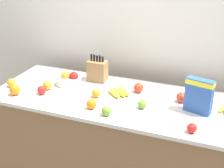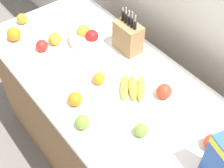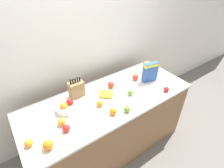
% 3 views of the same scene
% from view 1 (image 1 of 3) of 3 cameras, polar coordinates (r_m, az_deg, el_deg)
% --- Properties ---
extents(wall_back, '(9.00, 0.06, 2.60)m').
position_cam_1_polar(wall_back, '(2.89, 5.20, 10.05)').
color(wall_back, silver).
rests_on(wall_back, ground_plane).
extents(counter, '(2.01, 0.80, 0.89)m').
position_cam_1_polar(counter, '(2.72, 0.81, -10.81)').
color(counter, olive).
rests_on(counter, ground_plane).
extents(knife_block, '(0.17, 0.11, 0.28)m').
position_cam_1_polar(knife_block, '(2.76, -2.71, 2.45)').
color(knife_block, '#937047').
rests_on(knife_block, counter).
extents(cereal_box, '(0.21, 0.11, 0.26)m').
position_cam_1_polar(cereal_box, '(2.30, 15.63, -1.84)').
color(cereal_box, '#2D56A8').
rests_on(cereal_box, counter).
extents(fruit_bowl, '(0.21, 0.21, 0.12)m').
position_cam_1_polar(fruit_bowl, '(2.73, -7.88, 0.83)').
color(fruit_bowl, silver).
rests_on(fruit_bowl, counter).
extents(banana_bunch_right, '(0.22, 0.22, 0.04)m').
position_cam_1_polar(banana_bunch_right, '(2.52, 1.28, -1.50)').
color(banana_bunch_right, yellow).
rests_on(banana_bunch_right, counter).
extents(apple_leftmost, '(0.07, 0.07, 0.07)m').
position_cam_1_polar(apple_leftmost, '(2.59, -12.74, -1.08)').
color(apple_leftmost, red).
rests_on(apple_leftmost, counter).
extents(apple_near_bananas, '(0.07, 0.07, 0.07)m').
position_cam_1_polar(apple_near_bananas, '(2.32, 5.54, -3.68)').
color(apple_near_bananas, '#6B9E33').
rests_on(apple_near_bananas, counter).
extents(apple_front, '(0.07, 0.07, 0.07)m').
position_cam_1_polar(apple_front, '(2.10, 14.41, -7.80)').
color(apple_front, red).
rests_on(apple_front, counter).
extents(apple_by_knife_block, '(0.08, 0.08, 0.08)m').
position_cam_1_polar(apple_by_knife_block, '(2.46, 12.59, -2.38)').
color(apple_by_knife_block, red).
rests_on(apple_by_knife_block, counter).
extents(apple_middle, '(0.07, 0.07, 0.07)m').
position_cam_1_polar(apple_middle, '(2.22, -1.03, -4.93)').
color(apple_middle, '#6B9E33').
rests_on(apple_middle, counter).
extents(apple_rightmost, '(0.08, 0.08, 0.08)m').
position_cam_1_polar(apple_rightmost, '(2.56, 4.88, -0.67)').
color(apple_rightmost, red).
rests_on(apple_rightmost, counter).
extents(orange_front_right, '(0.08, 0.08, 0.08)m').
position_cam_1_polar(orange_front_right, '(2.66, -11.74, -0.19)').
color(orange_front_right, orange).
rests_on(orange_front_right, counter).
extents(orange_mid_right, '(0.07, 0.07, 0.07)m').
position_cam_1_polar(orange_mid_right, '(2.79, -17.95, 0.22)').
color(orange_mid_right, orange).
rests_on(orange_mid_right, counter).
extents(orange_mid_left, '(0.07, 0.07, 0.07)m').
position_cam_1_polar(orange_mid_left, '(2.48, -2.96, -1.69)').
color(orange_mid_left, orange).
rests_on(orange_mid_left, counter).
extents(orange_front_center, '(0.08, 0.08, 0.08)m').
position_cam_1_polar(orange_front_center, '(2.31, -3.78, -3.66)').
color(orange_front_center, orange).
rests_on(orange_front_center, counter).
extents(orange_by_cereal, '(0.09, 0.09, 0.09)m').
position_cam_1_polar(orange_by_cereal, '(2.63, -17.35, -1.00)').
color(orange_by_cereal, orange).
rests_on(orange_by_cereal, counter).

